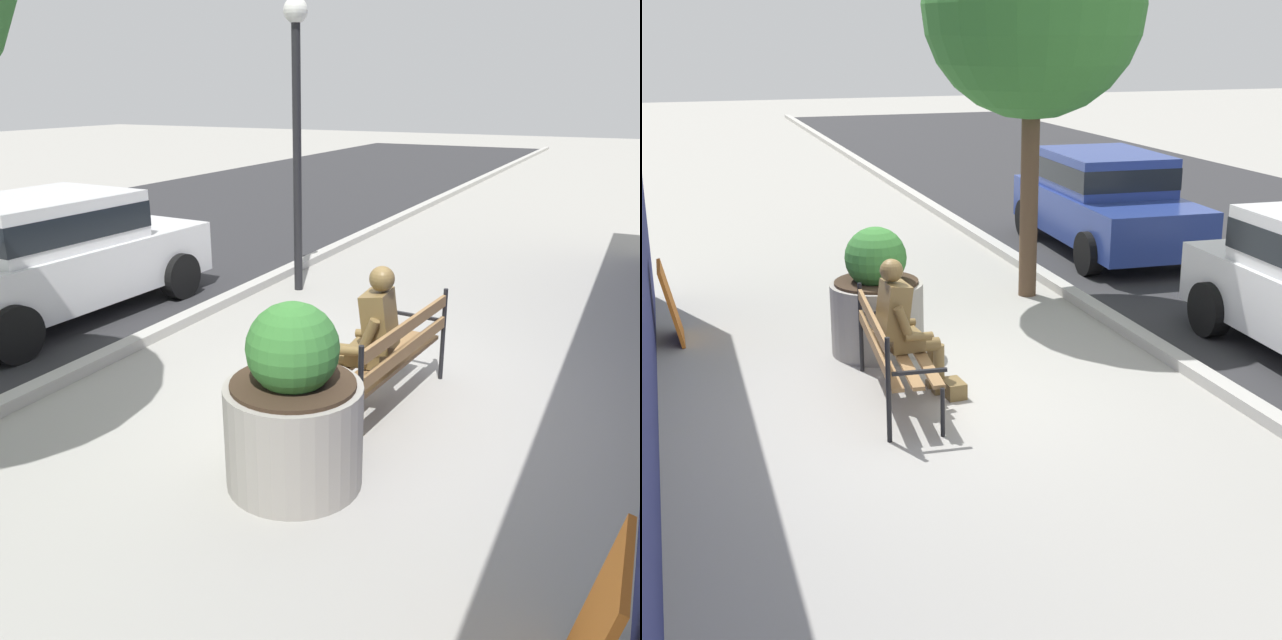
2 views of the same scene
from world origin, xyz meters
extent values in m
plane|color=#9E9B93|center=(0.00, 0.00, 0.00)|extent=(80.00, 80.00, 0.00)
cube|color=#B2AFA8|center=(0.00, 2.90, 0.06)|extent=(60.00, 0.20, 0.12)
cube|color=olive|center=(-0.04, -0.29, 0.45)|extent=(1.70, 0.24, 0.04)
cube|color=olive|center=(-0.02, -0.11, 0.45)|extent=(1.70, 0.24, 0.04)
cube|color=olive|center=(-0.01, 0.07, 0.45)|extent=(1.70, 0.24, 0.04)
cube|color=olive|center=(-0.04, -0.38, 0.62)|extent=(1.70, 0.17, 0.11)
cube|color=olive|center=(-0.04, -0.38, 0.84)|extent=(1.70, 0.17, 0.11)
cylinder|color=black|center=(-0.88, 0.15, 0.23)|extent=(0.04, 0.04, 0.45)
cylinder|color=black|center=(-0.92, -0.31, 0.47)|extent=(0.04, 0.04, 0.95)
cube|color=black|center=(-0.90, -0.04, 0.62)|extent=(0.07, 0.48, 0.03)
cylinder|color=black|center=(0.87, 0.02, 0.23)|extent=(0.04, 0.04, 0.45)
cylinder|color=black|center=(0.83, -0.45, 0.47)|extent=(0.04, 0.04, 0.95)
cube|color=black|center=(0.86, -0.18, 0.62)|extent=(0.07, 0.48, 0.03)
cube|color=brown|center=(-0.15, -0.05, 0.56)|extent=(0.36, 0.34, 0.16)
cube|color=brown|center=(-0.15, -0.15, 0.88)|extent=(0.38, 0.32, 0.55)
sphere|color=brown|center=(-0.15, -0.16, 1.26)|extent=(0.22, 0.22, 0.22)
cylinder|color=brown|center=(-0.37, -0.15, 0.83)|extent=(0.10, 0.19, 0.29)
cylinder|color=brown|center=(-0.39, -0.01, 0.66)|extent=(0.10, 0.27, 0.10)
cylinder|color=brown|center=(0.07, -0.12, 0.83)|extent=(0.10, 0.19, 0.29)
cylinder|color=brown|center=(0.07, 0.02, 0.66)|extent=(0.10, 0.27, 0.10)
cylinder|color=brown|center=(-0.25, 0.08, 0.52)|extent=(0.16, 0.37, 0.14)
cylinder|color=brown|center=(-0.27, 0.26, 0.25)|extent=(0.11, 0.11, 0.50)
cube|color=brown|center=(-0.27, 0.32, 0.04)|extent=(0.13, 0.25, 0.07)
cylinder|color=brown|center=(-0.07, 0.09, 0.52)|extent=(0.16, 0.37, 0.14)
cylinder|color=brown|center=(-0.09, 0.27, 0.25)|extent=(0.11, 0.11, 0.50)
cube|color=brown|center=(-0.09, 0.33, 0.04)|extent=(0.13, 0.25, 0.07)
cube|color=brown|center=(0.03, 0.38, 0.08)|extent=(0.29, 0.20, 0.16)
cylinder|color=gray|center=(-1.45, -0.02, 0.39)|extent=(1.01, 1.01, 0.78)
cylinder|color=#38281C|center=(-1.45, -0.02, 0.80)|extent=(0.91, 0.91, 0.03)
sphere|color=#387A33|center=(-1.45, -0.02, 1.07)|extent=(0.67, 0.67, 0.67)
cube|color=silver|center=(0.58, 4.53, 0.61)|extent=(4.17, 1.89, 0.70)
cube|color=silver|center=(0.43, 4.54, 1.26)|extent=(2.20, 1.66, 0.60)
cube|color=black|center=(0.43, 4.54, 1.26)|extent=(2.21, 1.68, 0.33)
cylinder|color=black|center=(1.95, 5.32, 0.32)|extent=(0.65, 0.25, 0.64)
cylinder|color=black|center=(1.87, 3.62, 0.32)|extent=(0.65, 0.25, 0.64)
cylinder|color=black|center=(-0.79, 3.74, 0.32)|extent=(0.65, 0.25, 0.64)
cylinder|color=black|center=(2.98, 2.34, 1.80)|extent=(0.12, 0.12, 3.60)
sphere|color=silver|center=(2.98, 2.34, 3.74)|extent=(0.32, 0.32, 0.32)
cube|color=#C6661E|center=(-2.55, -2.15, 0.45)|extent=(0.70, 0.23, 0.89)
camera|label=1|loc=(-5.18, -2.10, 2.77)|focal=36.96mm
camera|label=2|loc=(7.84, -2.10, 3.40)|focal=51.13mm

